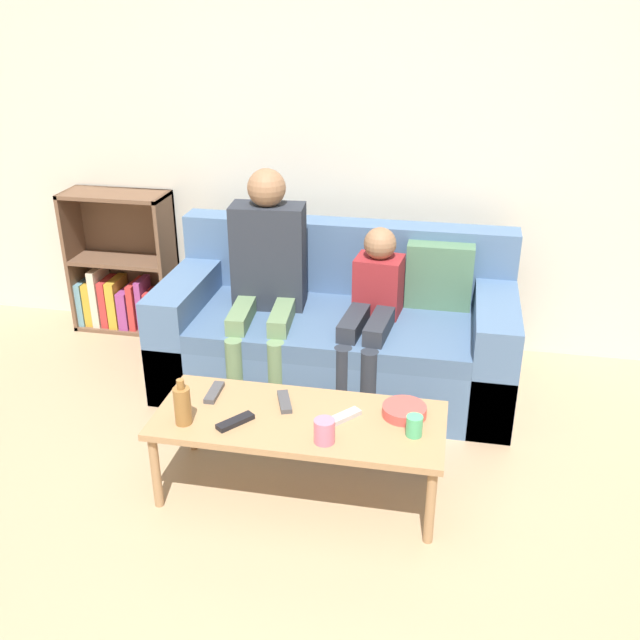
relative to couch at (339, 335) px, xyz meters
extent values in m
plane|color=tan|center=(-0.01, -1.69, -0.29)|extent=(22.00, 22.00, 0.00)
cube|color=beige|center=(-0.01, 0.62, 1.01)|extent=(12.00, 0.06, 2.60)
cube|color=#4C6B93|center=(-0.01, -0.04, -0.12)|extent=(1.91, 0.88, 0.34)
cube|color=#466288|center=(-0.01, -0.13, 0.10)|extent=(1.47, 0.70, 0.10)
cube|color=#4C6B93|center=(-0.01, 0.31, 0.36)|extent=(1.91, 0.18, 0.41)
cube|color=#4C6B93|center=(-0.85, -0.04, 0.01)|extent=(0.22, 0.88, 0.60)
cube|color=#4C6B93|center=(0.84, -0.04, 0.01)|extent=(0.22, 0.88, 0.60)
cube|color=#4C7556|center=(0.53, 0.16, 0.33)|extent=(0.36, 0.12, 0.36)
cube|color=brown|center=(-1.80, 0.44, 0.16)|extent=(0.02, 0.28, 0.91)
cube|color=brown|center=(-1.17, 0.44, 0.16)|extent=(0.02, 0.28, 0.91)
cube|color=brown|center=(-1.49, 0.57, 0.16)|extent=(0.66, 0.02, 0.91)
cube|color=brown|center=(-1.49, 0.44, -0.28)|extent=(0.66, 0.28, 0.02)
cube|color=brown|center=(-1.49, 0.44, 0.18)|extent=(0.61, 0.28, 0.02)
cube|color=brown|center=(-1.49, 0.44, 0.61)|extent=(0.66, 0.28, 0.02)
cube|color=#6699A8|center=(-1.77, 0.43, -0.12)|extent=(0.04, 0.22, 0.29)
cube|color=gold|center=(-1.72, 0.43, -0.12)|extent=(0.05, 0.19, 0.29)
cube|color=beige|center=(-1.67, 0.43, -0.08)|extent=(0.05, 0.22, 0.38)
cube|color=red|center=(-1.61, 0.43, -0.11)|extent=(0.05, 0.20, 0.31)
cube|color=gold|center=(-1.55, 0.43, -0.11)|extent=(0.06, 0.22, 0.32)
cube|color=#993D84|center=(-1.48, 0.43, -0.14)|extent=(0.06, 0.23, 0.25)
cube|color=red|center=(-1.41, 0.43, -0.11)|extent=(0.04, 0.22, 0.31)
cube|color=#993D84|center=(-1.36, 0.42, -0.10)|extent=(0.04, 0.17, 0.33)
cube|color=red|center=(-1.31, 0.42, -0.14)|extent=(0.04, 0.16, 0.26)
cylinder|color=#A87F56|center=(-0.58, -1.23, -0.11)|extent=(0.04, 0.04, 0.36)
cylinder|color=#A87F56|center=(0.58, -1.23, -0.11)|extent=(0.04, 0.04, 0.36)
cylinder|color=#A87F56|center=(-0.58, -0.79, -0.11)|extent=(0.04, 0.04, 0.36)
cylinder|color=#A87F56|center=(0.58, -0.79, -0.11)|extent=(0.04, 0.04, 0.36)
cube|color=#A87F56|center=(0.00, -1.01, 0.08)|extent=(1.24, 0.51, 0.03)
cylinder|color=#66845B|center=(-0.46, -0.47, -0.07)|extent=(0.10, 0.10, 0.44)
cylinder|color=#66845B|center=(-0.25, -0.45, -0.07)|extent=(0.10, 0.10, 0.44)
cube|color=#66845B|center=(-0.48, -0.24, 0.20)|extent=(0.13, 0.39, 0.09)
cube|color=#66845B|center=(-0.26, -0.22, 0.20)|extent=(0.13, 0.39, 0.09)
cube|color=#282D38|center=(-0.39, 0.00, 0.44)|extent=(0.41, 0.23, 0.57)
sphere|color=#936B4C|center=(-0.39, 0.00, 0.82)|extent=(0.20, 0.20, 0.20)
cylinder|color=#282D38|center=(0.10, -0.44, -0.07)|extent=(0.10, 0.10, 0.44)
cylinder|color=#282D38|center=(0.23, -0.46, -0.07)|extent=(0.10, 0.10, 0.44)
cube|color=#282D38|center=(0.12, -0.22, 0.20)|extent=(0.14, 0.40, 0.09)
cube|color=#282D38|center=(0.25, -0.23, 0.20)|extent=(0.14, 0.40, 0.09)
cube|color=maroon|center=(0.21, 0.01, 0.31)|extent=(0.26, 0.22, 0.32)
sphere|color=#936B4C|center=(0.21, 0.01, 0.55)|extent=(0.17, 0.17, 0.17)
cylinder|color=pink|center=(0.14, -1.16, 0.15)|extent=(0.09, 0.09, 0.10)
cylinder|color=#4CB77A|center=(0.49, -1.05, 0.14)|extent=(0.07, 0.07, 0.09)
cube|color=#B7B7BC|center=(0.19, -0.99, 0.11)|extent=(0.15, 0.16, 0.02)
cube|color=black|center=(-0.25, -1.11, 0.11)|extent=(0.14, 0.16, 0.02)
cube|color=#47474C|center=(-0.42, -0.90, 0.11)|extent=(0.05, 0.17, 0.02)
cube|color=#47474C|center=(-0.09, -0.92, 0.11)|extent=(0.10, 0.18, 0.02)
cylinder|color=#DB4C47|center=(0.44, -0.91, 0.12)|extent=(0.19, 0.19, 0.05)
cylinder|color=olive|center=(-0.47, -1.15, 0.18)|extent=(0.07, 0.07, 0.17)
cylinder|color=olive|center=(-0.47, -1.15, 0.28)|extent=(0.03, 0.03, 0.04)
camera|label=1|loc=(0.59, -3.53, 1.76)|focal=40.00mm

